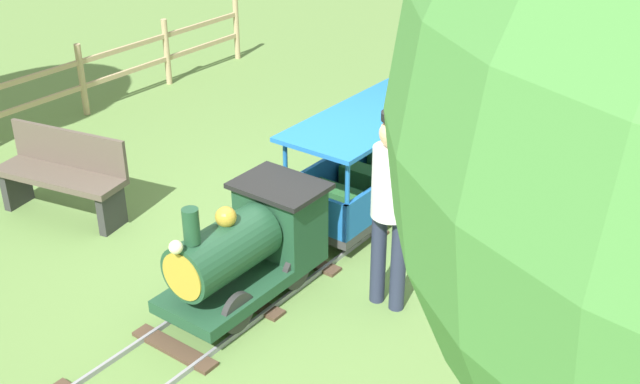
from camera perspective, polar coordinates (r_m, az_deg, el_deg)
ground_plane at (r=6.86m, az=-0.35°, el=-4.30°), size 60.00×60.00×0.00m
track at (r=6.98m, az=0.55°, el=-3.55°), size 0.75×6.05×0.04m
locomotive at (r=6.05m, az=-5.18°, el=-3.79°), size 0.71×1.45×1.01m
passenger_car at (r=7.45m, az=4.64°, el=2.02°), size 0.81×2.35×0.97m
conductor_person at (r=5.72m, az=5.27°, el=-0.35°), size 0.30×0.30×1.62m
park_bench at (r=7.63m, az=-18.37°, el=1.22°), size 1.35×0.66×0.82m
fence_section at (r=9.65m, az=-20.39°, el=6.81°), size 0.08×7.13×0.90m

